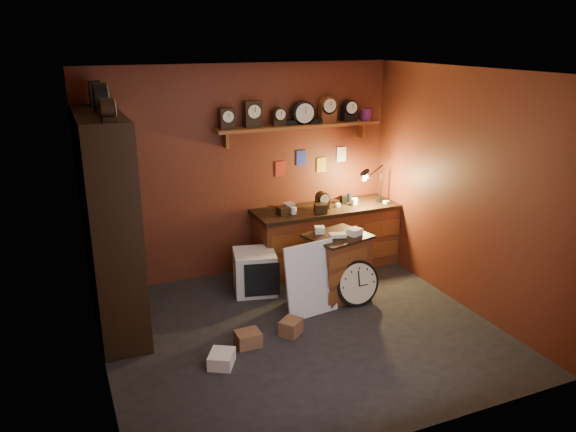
% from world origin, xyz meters
% --- Properties ---
extents(floor, '(4.00, 4.00, 0.00)m').
position_xyz_m(floor, '(0.00, 0.00, 0.00)').
color(floor, black).
rests_on(floor, ground).
extents(room_shell, '(4.02, 3.62, 2.71)m').
position_xyz_m(room_shell, '(0.04, 0.11, 1.72)').
color(room_shell, '#5F2716').
rests_on(room_shell, ground).
extents(shelving_unit, '(0.47, 1.60, 2.58)m').
position_xyz_m(shelving_unit, '(-1.79, 0.98, 1.25)').
color(shelving_unit, black).
rests_on(shelving_unit, ground).
extents(workbench, '(2.01, 0.66, 1.36)m').
position_xyz_m(workbench, '(1.05, 1.47, 0.47)').
color(workbench, brown).
rests_on(workbench, ground).
extents(low_cabinet, '(0.80, 0.72, 0.87)m').
position_xyz_m(low_cabinet, '(0.75, 0.63, 0.42)').
color(low_cabinet, brown).
rests_on(low_cabinet, ground).
extents(big_round_clock, '(0.54, 0.17, 0.54)m').
position_xyz_m(big_round_clock, '(0.86, 0.33, 0.27)').
color(big_round_clock, black).
rests_on(big_round_clock, ground).
extents(white_panel, '(0.66, 0.26, 0.84)m').
position_xyz_m(white_panel, '(0.27, 0.35, 0.00)').
color(white_panel, silver).
rests_on(white_panel, ground).
extents(mini_fridge, '(0.60, 0.61, 0.52)m').
position_xyz_m(mini_fridge, '(-0.12, 1.13, 0.26)').
color(mini_fridge, silver).
rests_on(mini_fridge, ground).
extents(floor_box_a, '(0.25, 0.21, 0.15)m').
position_xyz_m(floor_box_a, '(-0.62, -0.04, 0.08)').
color(floor_box_a, brown).
rests_on(floor_box_a, ground).
extents(floor_box_b, '(0.33, 0.34, 0.13)m').
position_xyz_m(floor_box_b, '(-0.97, -0.28, 0.07)').
color(floor_box_b, white).
rests_on(floor_box_b, ground).
extents(floor_box_c, '(0.29, 0.28, 0.17)m').
position_xyz_m(floor_box_c, '(-0.13, -0.01, 0.08)').
color(floor_box_c, brown).
rests_on(floor_box_c, ground).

